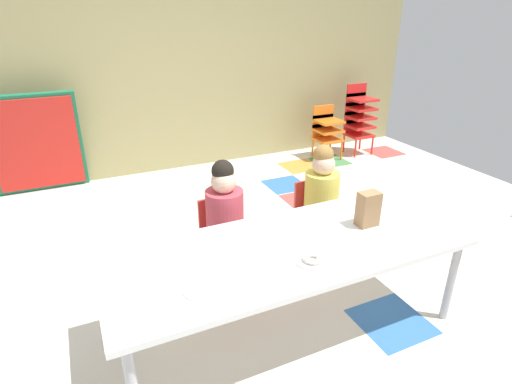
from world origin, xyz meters
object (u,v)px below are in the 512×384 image
at_px(paper_plate_center_table, 201,289).
at_px(paper_plate_near_edge, 312,261).
at_px(paper_bag_brown, 368,209).
at_px(donut_powdered_on_plate, 312,258).
at_px(craft_table, 289,252).
at_px(folded_activity_table, 36,145).
at_px(kid_chair_orange_stack, 327,128).
at_px(seated_child_near_camera, 224,211).
at_px(kid_chair_red_stack, 359,115).
at_px(seated_child_middle_seat, 321,192).

bearing_deg(paper_plate_center_table, paper_plate_near_edge, -1.39).
bearing_deg(paper_bag_brown, donut_powdered_on_plate, -158.22).
distance_m(craft_table, folded_activity_table, 3.21).
xyz_separation_m(craft_table, kid_chair_orange_stack, (2.01, 2.62, -0.15)).
bearing_deg(kid_chair_orange_stack, craft_table, -127.52).
height_order(seated_child_near_camera, kid_chair_orange_stack, seated_child_near_camera).
height_order(seated_child_near_camera, paper_plate_center_table, seated_child_near_camera).
bearing_deg(seated_child_near_camera, paper_plate_near_edge, -77.21).
bearing_deg(kid_chair_red_stack, paper_bag_brown, -126.96).
height_order(seated_child_middle_seat, folded_activity_table, folded_activity_table).
bearing_deg(kid_chair_red_stack, donut_powdered_on_plate, -131.43).
relative_size(seated_child_middle_seat, kid_chair_red_stack, 1.00).
bearing_deg(kid_chair_red_stack, craft_table, -133.83).
distance_m(craft_table, paper_plate_center_table, 0.61).
relative_size(craft_table, folded_activity_table, 1.92).
bearing_deg(paper_plate_near_edge, kid_chair_red_stack, 48.57).
distance_m(paper_plate_near_edge, donut_powdered_on_plate, 0.02).
bearing_deg(paper_bag_brown, kid_chair_orange_stack, 60.79).
height_order(craft_table, kid_chair_orange_stack, kid_chair_orange_stack).
height_order(paper_plate_near_edge, donut_powdered_on_plate, donut_powdered_on_plate).
xyz_separation_m(paper_bag_brown, paper_plate_near_edge, (-0.52, -0.21, -0.11)).
xyz_separation_m(paper_plate_near_edge, paper_plate_center_table, (-0.61, 0.01, 0.00)).
bearing_deg(kid_chair_red_stack, kid_chair_orange_stack, -179.91).
height_order(kid_chair_orange_stack, folded_activity_table, folded_activity_table).
xyz_separation_m(kid_chair_orange_stack, donut_powdered_on_plate, (-1.98, -2.81, 0.22)).
distance_m(craft_table, seated_child_middle_seat, 0.89).
bearing_deg(seated_child_middle_seat, kid_chair_orange_stack, 55.11).
xyz_separation_m(craft_table, paper_bag_brown, (0.56, 0.02, 0.15)).
bearing_deg(donut_powdered_on_plate, craft_table, 99.17).
bearing_deg(folded_activity_table, paper_plate_center_table, -75.51).
height_order(kid_chair_orange_stack, paper_plate_near_edge, kid_chair_orange_stack).
bearing_deg(seated_child_near_camera, kid_chair_red_stack, 36.63).
relative_size(craft_table, paper_bag_brown, 9.49).
height_order(kid_chair_red_stack, folded_activity_table, folded_activity_table).
xyz_separation_m(kid_chair_red_stack, paper_bag_brown, (-1.96, -2.60, 0.19)).
distance_m(craft_table, donut_powdered_on_plate, 0.21).
bearing_deg(donut_powdered_on_plate, paper_bag_brown, 21.78).
xyz_separation_m(craft_table, folded_activity_table, (-1.38, 2.90, -0.01)).
height_order(craft_table, seated_child_middle_seat, seated_child_middle_seat).
relative_size(kid_chair_orange_stack, paper_plate_center_table, 3.78).
relative_size(craft_table, kid_chair_red_stack, 2.27).
relative_size(kid_chair_red_stack, paper_bag_brown, 4.18).
height_order(folded_activity_table, paper_plate_near_edge, folded_activity_table).
bearing_deg(paper_plate_near_edge, kid_chair_orange_stack, 54.86).
bearing_deg(paper_bag_brown, seated_child_near_camera, 139.05).
xyz_separation_m(kid_chair_orange_stack, paper_bag_brown, (-1.46, -2.60, 0.31)).
height_order(kid_chair_red_stack, paper_plate_near_edge, kid_chair_red_stack).
distance_m(kid_chair_orange_stack, paper_bag_brown, 3.00).
distance_m(seated_child_middle_seat, paper_plate_near_edge, 1.02).
relative_size(seated_child_near_camera, paper_plate_near_edge, 5.10).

